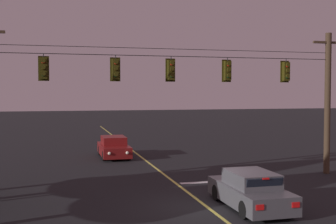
# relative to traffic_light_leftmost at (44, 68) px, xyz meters

# --- Properties ---
(ground_plane) EXTENTS (180.00, 180.00, 0.00)m
(ground_plane) POSITION_rel_traffic_light_leftmost_xyz_m (6.01, -4.92, -5.41)
(ground_plane) COLOR black
(lane_centre_stripe) EXTENTS (0.14, 60.00, 0.01)m
(lane_centre_stripe) POSITION_rel_traffic_light_leftmost_xyz_m (6.01, 6.02, -5.41)
(lane_centre_stripe) COLOR #D1C64C
(lane_centre_stripe) RESTS_ON ground
(stop_bar_paint) EXTENTS (3.40, 0.36, 0.01)m
(stop_bar_paint) POSITION_rel_traffic_light_leftmost_xyz_m (7.91, -0.58, -5.41)
(stop_bar_paint) COLOR silver
(stop_bar_paint) RESTS_ON ground
(signal_span_assembly) EXTENTS (18.82, 0.32, 7.47)m
(signal_span_assembly) POSITION_rel_traffic_light_leftmost_xyz_m (6.01, 0.02, -1.53)
(signal_span_assembly) COLOR #423021
(signal_span_assembly) RESTS_ON ground
(traffic_light_leftmost) EXTENTS (0.48, 0.41, 1.22)m
(traffic_light_leftmost) POSITION_rel_traffic_light_leftmost_xyz_m (0.00, 0.00, 0.00)
(traffic_light_leftmost) COLOR black
(traffic_light_left_inner) EXTENTS (0.48, 0.41, 1.22)m
(traffic_light_left_inner) POSITION_rel_traffic_light_leftmost_xyz_m (3.23, 0.00, 0.00)
(traffic_light_left_inner) COLOR black
(traffic_light_centre) EXTENTS (0.48, 0.41, 1.22)m
(traffic_light_centre) POSITION_rel_traffic_light_leftmost_xyz_m (5.91, 0.00, 0.00)
(traffic_light_centre) COLOR black
(traffic_light_right_inner) EXTENTS (0.48, 0.41, 1.22)m
(traffic_light_right_inner) POSITION_rel_traffic_light_leftmost_xyz_m (8.81, 0.00, 0.00)
(traffic_light_right_inner) COLOR black
(traffic_light_rightmost) EXTENTS (0.48, 0.41, 1.22)m
(traffic_light_rightmost) POSITION_rel_traffic_light_leftmost_xyz_m (12.05, 0.00, 0.00)
(traffic_light_rightmost) COLOR black
(car_waiting_near_lane) EXTENTS (1.80, 4.33, 1.39)m
(car_waiting_near_lane) POSITION_rel_traffic_light_leftmost_xyz_m (7.53, -5.43, -4.77)
(car_waiting_near_lane) COLOR #4C4C51
(car_waiting_near_lane) RESTS_ON ground
(car_oncoming_lead) EXTENTS (1.80, 4.42, 1.39)m
(car_oncoming_lead) POSITION_rel_traffic_light_leftmost_xyz_m (4.24, 8.68, -4.77)
(car_oncoming_lead) COLOR maroon
(car_oncoming_lead) RESTS_ON ground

